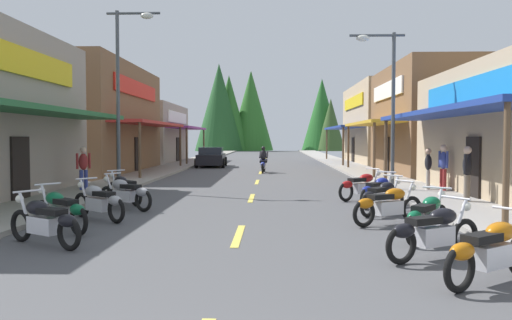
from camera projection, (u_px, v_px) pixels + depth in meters
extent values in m
cube|color=#4C4C4F|center=(262.00, 169.00, 33.84)|extent=(9.70, 92.74, 0.10)
cube|color=gray|center=(172.00, 168.00, 34.03)|extent=(2.47, 92.74, 0.12)
cube|color=#9E9991|center=(353.00, 168.00, 33.63)|extent=(2.47, 92.74, 0.12)
cube|color=#E0C64C|center=(238.00, 235.00, 10.59)|extent=(0.16, 2.40, 0.01)
cube|color=#E0C64C|center=(252.00, 198.00, 17.19)|extent=(0.16, 2.40, 0.01)
cube|color=#E0C64C|center=(257.00, 182.00, 23.48)|extent=(0.16, 2.40, 0.01)
cube|color=#E0C64C|center=(260.00, 173.00, 29.79)|extent=(0.16, 2.40, 0.01)
cube|color=#E0C64C|center=(262.00, 167.00, 35.34)|extent=(0.16, 2.40, 0.01)
cube|color=#E0C64C|center=(264.00, 164.00, 40.38)|extent=(0.16, 2.40, 0.01)
cube|color=#E0C64C|center=(265.00, 161.00, 45.83)|extent=(0.16, 2.40, 0.01)
cube|color=#E0C64C|center=(265.00, 158.00, 50.84)|extent=(0.16, 2.40, 0.01)
cube|color=#E0C64C|center=(266.00, 156.00, 56.50)|extent=(0.16, 2.40, 0.01)
cube|color=#E0C64C|center=(267.00, 154.00, 62.83)|extent=(0.16, 2.40, 0.01)
cube|color=#E0C64C|center=(267.00, 153.00, 68.46)|extent=(0.16, 2.40, 0.01)
cube|color=#236033|center=(46.00, 111.00, 15.89)|extent=(1.80, 10.56, 0.16)
cylinder|color=brown|center=(118.00, 153.00, 21.00)|extent=(0.14, 0.14, 2.82)
cube|color=yellow|center=(19.00, 60.00, 15.84)|extent=(0.10, 8.21, 0.90)
cube|color=black|center=(20.00, 170.00, 15.99)|extent=(0.08, 1.10, 2.10)
cube|color=brown|center=(86.00, 119.00, 29.89)|extent=(6.01, 12.41, 6.33)
cube|color=#B72D28|center=(152.00, 124.00, 29.77)|extent=(1.80, 11.17, 0.16)
cylinder|color=brown|center=(140.00, 151.00, 24.44)|extent=(0.14, 0.14, 2.82)
cylinder|color=brown|center=(180.00, 147.00, 35.19)|extent=(0.14, 0.14, 2.82)
cube|color=red|center=(137.00, 89.00, 29.71)|extent=(0.10, 8.69, 0.90)
cube|color=black|center=(138.00, 155.00, 29.88)|extent=(0.08, 1.10, 2.10)
cube|color=gray|center=(141.00, 134.00, 42.59)|extent=(6.20, 10.96, 4.84)
cube|color=#8C338C|center=(188.00, 128.00, 42.44)|extent=(1.80, 9.87, 0.16)
cylinder|color=brown|center=(187.00, 147.00, 37.76)|extent=(0.14, 0.14, 2.82)
cylinder|color=brown|center=(204.00, 145.00, 47.21)|extent=(0.14, 0.14, 2.82)
cube|color=white|center=(178.00, 118.00, 42.43)|extent=(0.10, 7.67, 0.90)
cube|color=black|center=(178.00, 150.00, 42.55)|extent=(0.08, 1.10, 2.10)
cube|color=navy|center=(447.00, 112.00, 16.46)|extent=(1.80, 11.91, 0.16)
cylinder|color=brown|center=(506.00, 168.00, 10.80)|extent=(0.14, 0.14, 2.82)
cylinder|color=brown|center=(386.00, 153.00, 22.29)|extent=(0.14, 0.14, 2.82)
cube|color=#197FCC|center=(474.00, 90.00, 16.40)|extent=(0.10, 9.26, 0.90)
cube|color=black|center=(473.00, 169.00, 16.51)|extent=(0.08, 1.10, 2.10)
cube|color=brown|center=(442.00, 120.00, 28.84)|extent=(6.20, 9.90, 6.13)
cube|color=gold|center=(372.00, 123.00, 28.97)|extent=(1.80, 8.91, 0.16)
cylinder|color=brown|center=(374.00, 151.00, 24.81)|extent=(0.14, 0.14, 2.82)
cylinder|color=brown|center=(348.00, 148.00, 33.31)|extent=(0.14, 0.14, 2.82)
cube|color=white|center=(387.00, 90.00, 28.86)|extent=(0.10, 6.93, 0.90)
cube|color=black|center=(387.00, 155.00, 29.03)|extent=(0.08, 1.10, 2.10)
cube|color=tan|center=(402.00, 124.00, 40.93)|extent=(7.83, 12.52, 6.34)
cube|color=navy|center=(343.00, 128.00, 41.10)|extent=(1.80, 11.27, 0.16)
cylinder|color=brown|center=(343.00, 147.00, 35.76)|extent=(0.14, 0.14, 2.82)
cylinder|color=brown|center=(327.00, 145.00, 46.62)|extent=(0.14, 0.14, 2.82)
cube|color=yellow|center=(353.00, 102.00, 40.98)|extent=(0.10, 8.77, 0.90)
cube|color=black|center=(353.00, 150.00, 41.15)|extent=(0.08, 1.10, 2.10)
cylinder|color=#474C51|center=(118.00, 101.00, 19.45)|extent=(0.14, 0.14, 6.92)
cylinder|color=#474C51|center=(133.00, 13.00, 19.28)|extent=(2.06, 0.10, 0.10)
ellipsoid|color=silver|center=(147.00, 16.00, 19.27)|extent=(0.50, 0.30, 0.24)
cylinder|color=#474C51|center=(393.00, 113.00, 18.97)|extent=(0.14, 0.14, 5.99)
cylinder|color=#474C51|center=(377.00, 35.00, 18.86)|extent=(2.06, 0.10, 0.10)
ellipsoid|color=silver|center=(363.00, 38.00, 18.88)|extent=(0.50, 0.30, 0.24)
torus|color=black|center=(460.00, 269.00, 6.66)|extent=(0.58, 0.46, 0.64)
cube|color=silver|center=(492.00, 256.00, 7.08)|extent=(0.73, 0.64, 0.32)
ellipsoid|color=#BF660C|center=(500.00, 232.00, 7.18)|extent=(0.64, 0.59, 0.28)
cube|color=black|center=(482.00, 238.00, 6.93)|extent=(0.65, 0.58, 0.12)
ellipsoid|color=#BF660C|center=(462.00, 251.00, 6.68)|extent=(0.50, 0.45, 0.24)
cylinder|color=silver|center=(512.00, 209.00, 7.33)|extent=(0.38, 0.51, 0.04)
torus|color=black|center=(465.00, 237.00, 8.87)|extent=(0.60, 0.41, 0.64)
torus|color=black|center=(401.00, 245.00, 8.16)|extent=(0.60, 0.41, 0.64)
cube|color=silver|center=(434.00, 236.00, 8.51)|extent=(0.75, 0.59, 0.32)
ellipsoid|color=black|center=(443.00, 216.00, 8.59)|extent=(0.64, 0.56, 0.28)
cube|color=black|center=(424.00, 221.00, 8.38)|extent=(0.66, 0.54, 0.12)
ellipsoid|color=black|center=(404.00, 231.00, 8.17)|extent=(0.50, 0.43, 0.24)
cylinder|color=silver|center=(460.00, 218.00, 8.79)|extent=(0.35, 0.24, 0.71)
cylinder|color=silver|center=(456.00, 198.00, 8.72)|extent=(0.33, 0.54, 0.04)
sphere|color=white|center=(467.00, 207.00, 8.86)|extent=(0.16, 0.16, 0.16)
torus|color=black|center=(441.00, 219.00, 10.73)|extent=(0.47, 0.57, 0.64)
torus|color=black|center=(413.00, 229.00, 9.56)|extent=(0.47, 0.57, 0.64)
cube|color=silver|center=(428.00, 220.00, 10.14)|extent=(0.65, 0.73, 0.32)
ellipsoid|color=#0C5933|center=(432.00, 203.00, 10.28)|extent=(0.59, 0.64, 0.28)
cube|color=black|center=(423.00, 208.00, 9.93)|extent=(0.59, 0.65, 0.12)
ellipsoid|color=#0C5933|center=(415.00, 217.00, 9.59)|extent=(0.46, 0.50, 0.24)
cylinder|color=silver|center=(439.00, 205.00, 10.61)|extent=(0.27, 0.33, 0.71)
cylinder|color=silver|center=(437.00, 188.00, 10.50)|extent=(0.50, 0.39, 0.04)
sphere|color=white|center=(442.00, 195.00, 10.73)|extent=(0.16, 0.16, 0.16)
torus|color=black|center=(412.00, 209.00, 12.29)|extent=(0.60, 0.41, 0.64)
torus|color=black|center=(364.00, 213.00, 11.58)|extent=(0.60, 0.41, 0.64)
cube|color=silver|center=(389.00, 208.00, 11.93)|extent=(0.75, 0.59, 0.32)
ellipsoid|color=#BF660C|center=(395.00, 194.00, 12.01)|extent=(0.64, 0.56, 0.28)
cube|color=black|center=(381.00, 197.00, 11.80)|extent=(0.66, 0.54, 0.12)
ellipsoid|color=#BF660C|center=(366.00, 203.00, 11.59)|extent=(0.50, 0.43, 0.24)
cylinder|color=silver|center=(408.00, 196.00, 12.22)|extent=(0.35, 0.24, 0.71)
cylinder|color=silver|center=(405.00, 181.00, 12.14)|extent=(0.34, 0.54, 0.04)
sphere|color=white|center=(413.00, 187.00, 12.28)|extent=(0.16, 0.16, 0.16)
torus|color=black|center=(397.00, 200.00, 14.09)|extent=(0.51, 0.54, 0.64)
torus|color=black|center=(368.00, 205.00, 13.03)|extent=(0.51, 0.54, 0.64)
cube|color=silver|center=(383.00, 200.00, 13.55)|extent=(0.68, 0.70, 0.32)
ellipsoid|color=black|center=(387.00, 187.00, 13.68)|extent=(0.62, 0.63, 0.28)
cube|color=black|center=(378.00, 190.00, 13.36)|extent=(0.61, 0.63, 0.12)
ellipsoid|color=black|center=(369.00, 196.00, 13.05)|extent=(0.48, 0.49, 0.24)
cylinder|color=silver|center=(395.00, 189.00, 13.98)|extent=(0.30, 0.31, 0.71)
cylinder|color=silver|center=(393.00, 176.00, 13.88)|extent=(0.46, 0.44, 0.04)
sphere|color=white|center=(398.00, 181.00, 14.08)|extent=(0.16, 0.16, 0.16)
torus|color=black|center=(390.00, 194.00, 15.61)|extent=(0.48, 0.56, 0.64)
torus|color=black|center=(366.00, 198.00, 14.49)|extent=(0.48, 0.56, 0.64)
cube|color=silver|center=(379.00, 193.00, 15.05)|extent=(0.66, 0.72, 0.32)
ellipsoid|color=navy|center=(382.00, 182.00, 15.18)|extent=(0.60, 0.64, 0.28)
cube|color=black|center=(375.00, 185.00, 14.85)|extent=(0.60, 0.64, 0.12)
ellipsoid|color=navy|center=(367.00, 190.00, 14.51)|extent=(0.47, 0.49, 0.24)
cylinder|color=silver|center=(389.00, 184.00, 15.50)|extent=(0.28, 0.32, 0.71)
cylinder|color=silver|center=(387.00, 172.00, 15.39)|extent=(0.49, 0.41, 0.04)
sphere|color=white|center=(391.00, 177.00, 15.61)|extent=(0.16, 0.16, 0.16)
torus|color=black|center=(377.00, 189.00, 17.14)|extent=(0.57, 0.47, 0.64)
torus|color=black|center=(346.00, 192.00, 16.27)|extent=(0.57, 0.47, 0.64)
cube|color=silver|center=(362.00, 188.00, 16.70)|extent=(0.73, 0.65, 0.32)
ellipsoid|color=#A51414|center=(366.00, 178.00, 16.80)|extent=(0.64, 0.59, 0.28)
cube|color=black|center=(357.00, 180.00, 16.55)|extent=(0.65, 0.59, 0.12)
ellipsoid|color=#A51414|center=(347.00, 185.00, 16.29)|extent=(0.50, 0.46, 0.24)
cylinder|color=silver|center=(375.00, 179.00, 17.05)|extent=(0.33, 0.27, 0.71)
cylinder|color=silver|center=(373.00, 169.00, 16.96)|extent=(0.39, 0.50, 0.04)
sphere|color=white|center=(378.00, 173.00, 17.13)|extent=(0.16, 0.16, 0.16)
torus|color=black|center=(21.00, 226.00, 9.97)|extent=(0.60, 0.42, 0.64)
torus|color=black|center=(69.00, 234.00, 9.15)|extent=(0.60, 0.42, 0.64)
cube|color=silver|center=(44.00, 225.00, 9.56)|extent=(0.74, 0.60, 0.32)
ellipsoid|color=black|center=(37.00, 208.00, 9.65)|extent=(0.64, 0.56, 0.28)
cube|color=black|center=(52.00, 212.00, 9.41)|extent=(0.66, 0.55, 0.12)
ellipsoid|color=black|center=(67.00, 221.00, 9.17)|extent=(0.50, 0.43, 0.24)
cylinder|color=silver|center=(25.00, 210.00, 9.89)|extent=(0.35, 0.24, 0.71)
cylinder|color=silver|center=(28.00, 191.00, 9.81)|extent=(0.35, 0.53, 0.04)
sphere|color=white|center=(20.00, 199.00, 9.97)|extent=(0.16, 0.16, 0.16)
torus|color=black|center=(43.00, 214.00, 11.51)|extent=(0.57, 0.47, 0.64)
torus|color=black|center=(79.00, 221.00, 10.55)|extent=(0.57, 0.47, 0.64)
cube|color=silver|center=(60.00, 214.00, 11.03)|extent=(0.73, 0.65, 0.32)
ellipsoid|color=#0C5933|center=(55.00, 198.00, 11.14)|extent=(0.64, 0.60, 0.28)
cube|color=black|center=(66.00, 202.00, 10.86)|extent=(0.65, 0.59, 0.12)
ellipsoid|color=#0C5933|center=(77.00, 210.00, 10.58)|extent=(0.49, 0.46, 0.24)
cylinder|color=silver|center=(45.00, 200.00, 11.41)|extent=(0.33, 0.27, 0.71)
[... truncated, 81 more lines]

